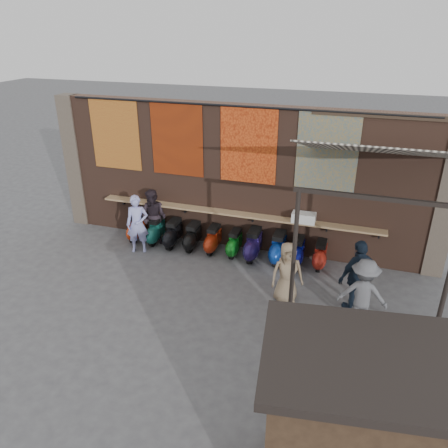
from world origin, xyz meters
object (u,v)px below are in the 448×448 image
diner_left (137,224)px  shopper_grey (363,294)px  shopper_tan (287,273)px  scooter_stool_2 (173,234)px  shopper_navy (358,276)px  scooter_stool_8 (297,252)px  scooter_stool_4 (213,239)px  scooter_stool_7 (278,248)px  scooter_stool_5 (234,243)px  market_stall (352,433)px  scooter_stool_0 (137,228)px  shelf_box (304,218)px  scooter_stool_1 (156,231)px  scooter_stool_6 (253,245)px  scooter_stool_3 (193,237)px  scooter_stool_9 (320,255)px  diner_right (154,217)px

diner_left → shopper_grey: diner_left is taller
shopper_grey → shopper_tan: 1.70m
scooter_stool_2 → shopper_navy: bearing=-16.9°
diner_left → scooter_stool_8: bearing=-12.4°
scooter_stool_4 → scooter_stool_7: 1.85m
scooter_stool_5 → market_stall: (3.36, -6.02, 0.79)m
scooter_stool_0 → scooter_stool_2: scooter_stool_2 is taller
shelf_box → market_stall: (1.57, -6.32, -0.10)m
scooter_stool_1 → shopper_navy: size_ratio=0.46×
scooter_stool_1 → scooter_stool_6: scooter_stool_6 is taller
scooter_stool_3 → scooter_stool_6: bearing=-1.0°
scooter_stool_6 → scooter_stool_9: (1.79, 0.09, -0.06)m
shelf_box → shopper_navy: shopper_navy is taller
scooter_stool_5 → diner_left: 2.73m
shopper_tan → scooter_stool_6: bearing=101.0°
shopper_tan → scooter_stool_3: bearing=125.2°
scooter_stool_3 → scooter_stool_2: bearing=-179.0°
scooter_stool_1 → scooter_stool_9: 4.73m
scooter_stool_4 → scooter_stool_5: bearing=-2.0°
scooter_stool_1 → shopper_tan: (4.17, -1.78, 0.37)m
scooter_stool_3 → shopper_tan: (3.00, -1.74, 0.38)m
shopper_tan → market_stall: size_ratio=0.65×
scooter_stool_3 → scooter_stool_0: bearing=178.1°
scooter_stool_2 → scooter_stool_4: 1.20m
scooter_stool_6 → scooter_stool_2: bearing=179.5°
scooter_stool_4 → shopper_navy: 4.26m
scooter_stool_5 → scooter_stool_3: bearing=-179.7°
scooter_stool_0 → scooter_stool_9: (5.34, -0.00, -0.01)m
market_stall → scooter_stool_2: bearing=122.9°
scooter_stool_3 → scooter_stool_5: scooter_stool_3 is taller
shelf_box → shopper_grey: (1.63, -2.44, -0.46)m
scooter_stool_8 → scooter_stool_9: scooter_stool_8 is taller
scooter_stool_0 → scooter_stool_6: 3.55m
scooter_stool_5 → shopper_grey: bearing=-32.1°
scooter_stool_9 → shopper_tan: size_ratio=0.50×
scooter_stool_2 → scooter_stool_7: scooter_stool_7 is taller
scooter_stool_5 → shopper_navy: 3.68m
scooter_stool_0 → diner_right: 0.74m
shopper_navy → scooter_stool_0: bearing=-56.6°
scooter_stool_8 → shopper_tan: shopper_tan is taller
shelf_box → shopper_grey: bearing=-56.3°
diner_left → market_stall: (5.99, -5.42, 0.32)m
shelf_box → shopper_tan: bearing=-90.7°
scooter_stool_6 → market_stall: market_stall is taller
scooter_stool_6 → scooter_stool_9: scooter_stool_6 is taller
scooter_stool_4 → shopper_tan: (2.39, -1.77, 0.38)m
scooter_stool_3 → shopper_tan: 3.49m
scooter_stool_9 → shopper_navy: 1.95m
scooter_stool_3 → scooter_stool_7: 2.45m
scooter_stool_7 → shopper_navy: size_ratio=0.50×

